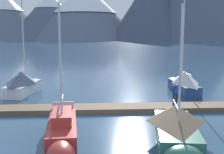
% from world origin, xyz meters
% --- Properties ---
extents(ground_plane, '(700.00, 700.00, 0.00)m').
position_xyz_m(ground_plane, '(0.00, 0.00, 0.00)').
color(ground_plane, '#2D4C6B').
extents(mountain_central_massif, '(66.23, 66.23, 37.05)m').
position_xyz_m(mountain_central_massif, '(-31.64, 222.59, 19.02)').
color(mountain_central_massif, '#4C566B').
rests_on(mountain_central_massif, ground).
extents(mountain_shoulder_ridge, '(90.68, 90.68, 42.91)m').
position_xyz_m(mountain_shoulder_ridge, '(-4.48, 219.29, 22.86)').
color(mountain_shoulder_ridge, slate).
rests_on(mountain_shoulder_ridge, ground).
extents(mountain_east_summit, '(61.06, 61.06, 46.76)m').
position_xyz_m(mountain_east_summit, '(43.07, 194.98, 24.24)').
color(mountain_east_summit, '#424C60').
rests_on(mountain_east_summit, ground).
extents(dock, '(28.31, 2.37, 0.30)m').
position_xyz_m(dock, '(0.00, 4.00, 0.14)').
color(dock, brown).
rests_on(dock, ground).
extents(sailboat_second_berth, '(2.66, 6.08, 8.08)m').
position_xyz_m(sailboat_second_berth, '(-7.34, 10.23, 0.94)').
color(sailboat_second_berth, white).
rests_on(sailboat_second_berth, ground).
extents(sailboat_mid_dock_port, '(1.64, 6.29, 6.59)m').
position_xyz_m(sailboat_mid_dock_port, '(-2.99, -2.00, 0.63)').
color(sailboat_mid_dock_port, '#B2332D').
rests_on(sailboat_mid_dock_port, ground).
extents(sailboat_mid_dock_starboard, '(2.84, 6.19, 6.48)m').
position_xyz_m(sailboat_mid_dock_starboard, '(2.47, -2.00, 0.79)').
color(sailboat_mid_dock_starboard, '#336B56').
rests_on(sailboat_mid_dock_starboard, ground).
extents(sailboat_far_berth, '(1.74, 6.63, 8.40)m').
position_xyz_m(sailboat_far_berth, '(6.59, 9.60, 0.92)').
color(sailboat_far_berth, navy).
rests_on(sailboat_far_berth, ground).
extents(person_on_dock, '(0.51, 0.39, 1.69)m').
position_xyz_m(person_on_dock, '(4.11, 3.68, 1.26)').
color(person_on_dock, '#232328').
rests_on(person_on_dock, dock).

